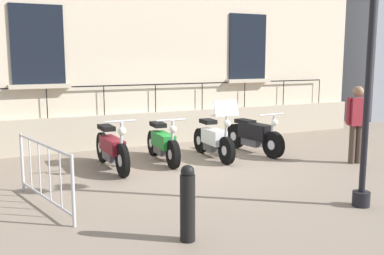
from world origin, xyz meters
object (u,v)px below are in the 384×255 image
Objects in this scene: motorcycle_black at (254,136)px; motorcycle_green at (163,144)px; lamppost at (371,30)px; motorcycle_maroon at (112,149)px; bollard at (188,203)px; pedestrian_standing at (357,120)px; crowd_barrier at (44,173)px; motorcycle_white at (214,140)px.

motorcycle_green is at bearing -92.68° from motorcycle_black.
motorcycle_black is 4.84m from lamppost.
motorcycle_green is at bearing 98.76° from motorcycle_maroon.
bollard is 5.75m from pedestrian_standing.
pedestrian_standing is (1.91, 1.46, 0.55)m from motorcycle_black.
motorcycle_green is 0.94× the size of crowd_barrier.
motorcycle_black is at bearing 94.80° from motorcycle_white.
lamppost reaches higher than motorcycle_white.
crowd_barrier is 1.24× the size of pedestrian_standing.
pedestrian_standing is at bearing 37.26° from motorcycle_black.
motorcycle_green is at bearing -117.73° from pedestrian_standing.
motorcycle_black reaches higher than bollard.
motorcycle_green is 2.40m from motorcycle_black.
motorcycle_green is at bearing -99.95° from motorcycle_white.
motorcycle_green is at bearing 126.76° from crowd_barrier.
lamppost is 1.76× the size of crowd_barrier.
motorcycle_maroon is 5.45m from pedestrian_standing.
motorcycle_white is (0.21, 1.21, 0.04)m from motorcycle_green.
motorcycle_white is at bearing -172.68° from lamppost.
motorcycle_black is at bearing 138.23° from bollard.
motorcycle_green reaches higher than motorcycle_black.
motorcycle_black is at bearing 170.95° from lamppost.
motorcycle_white is 0.52× the size of lamppost.
crowd_barrier is (1.94, -4.09, 0.12)m from motorcycle_white.
crowd_barrier is at bearing -68.90° from motorcycle_black.
lamppost is 3.86m from bollard.
motorcycle_black reaches higher than crowd_barrier.
lamppost reaches higher than crowd_barrier.
motorcycle_black is at bearing -142.74° from pedestrian_standing.
pedestrian_standing is at bearing 91.03° from crowd_barrier.
motorcycle_black is 2.03× the size of bollard.
pedestrian_standing is (1.81, 2.64, 0.55)m from motorcycle_white.
motorcycle_maroon is 4.15m from bollard.
motorcycle_white is 4.88m from bollard.
bollard is (4.23, -3.78, 0.07)m from motorcycle_black.
lamppost is (4.29, 1.73, 2.38)m from motorcycle_green.
motorcycle_green is 0.53× the size of lamppost.
motorcycle_white reaches higher than motorcycle_black.
motorcycle_maroon is at bearing -88.75° from motorcycle_black.
lamppost is 3.74× the size of bollard.
motorcycle_maroon reaches higher than motorcycle_green.
motorcycle_maroon is 3.65m from motorcycle_black.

